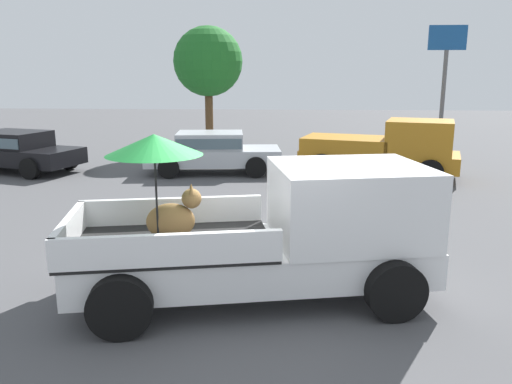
{
  "coord_description": "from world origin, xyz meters",
  "views": [
    {
      "loc": [
        0.48,
        -6.84,
        3.15
      ],
      "look_at": [
        -0.08,
        1.94,
        1.1
      ],
      "focal_mm": 35.5,
      "sensor_mm": 36.0,
      "label": 1
    }
  ],
  "objects_px": {
    "parked_sedan_near": "(15,149)",
    "parked_sedan_far": "(212,150)",
    "pickup_truck_red": "(386,149)",
    "motel_sign": "(445,65)",
    "pickup_truck_main": "(282,230)"
  },
  "relations": [
    {
      "from": "pickup_truck_red",
      "to": "parked_sedan_near",
      "type": "height_order",
      "value": "pickup_truck_red"
    },
    {
      "from": "pickup_truck_red",
      "to": "parked_sedan_far",
      "type": "height_order",
      "value": "pickup_truck_red"
    },
    {
      "from": "pickup_truck_main",
      "to": "motel_sign",
      "type": "distance_m",
      "value": 14.76
    },
    {
      "from": "pickup_truck_red",
      "to": "parked_sedan_far",
      "type": "bearing_deg",
      "value": -166.29
    },
    {
      "from": "parked_sedan_near",
      "to": "parked_sedan_far",
      "type": "xyz_separation_m",
      "value": [
        6.53,
        0.17,
        0.0
      ]
    },
    {
      "from": "parked_sedan_near",
      "to": "parked_sedan_far",
      "type": "bearing_deg",
      "value": 17.47
    },
    {
      "from": "pickup_truck_red",
      "to": "motel_sign",
      "type": "distance_m",
      "value": 5.76
    },
    {
      "from": "pickup_truck_main",
      "to": "parked_sedan_near",
      "type": "xyz_separation_m",
      "value": [
        -8.92,
        9.1,
        -0.24
      ]
    },
    {
      "from": "pickup_truck_main",
      "to": "parked_sedan_near",
      "type": "bearing_deg",
      "value": 123.06
    },
    {
      "from": "pickup_truck_main",
      "to": "pickup_truck_red",
      "type": "distance_m",
      "value": 9.53
    },
    {
      "from": "motel_sign",
      "to": "pickup_truck_red",
      "type": "bearing_deg",
      "value": -124.02
    },
    {
      "from": "pickup_truck_red",
      "to": "pickup_truck_main",
      "type": "bearing_deg",
      "value": -92.67
    },
    {
      "from": "pickup_truck_red",
      "to": "motel_sign",
      "type": "bearing_deg",
      "value": 72.45
    },
    {
      "from": "pickup_truck_red",
      "to": "parked_sedan_near",
      "type": "xyz_separation_m",
      "value": [
        -12.05,
        0.09,
        -0.13
      ]
    },
    {
      "from": "pickup_truck_main",
      "to": "parked_sedan_far",
      "type": "distance_m",
      "value": 9.58
    }
  ]
}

